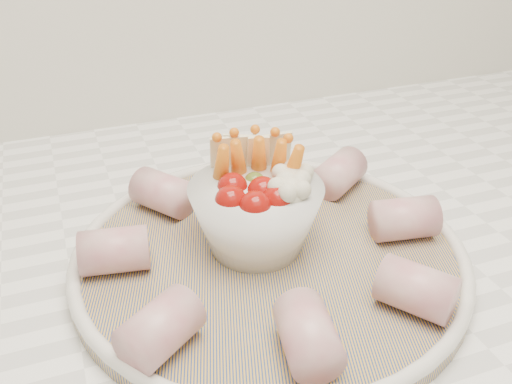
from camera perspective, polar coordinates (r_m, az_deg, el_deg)
name	(u,v)px	position (r m, az deg, el deg)	size (l,w,h in m)	color
serving_platter	(270,255)	(0.51, 1.37, -6.30)	(0.43, 0.43, 0.02)	navy
veggie_bowl	(257,209)	(0.49, 0.13, -1.69)	(0.12, 0.12, 0.10)	white
cured_meat_rolls	(269,233)	(0.49, 1.28, -4.13)	(0.31, 0.32, 0.04)	#B85463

